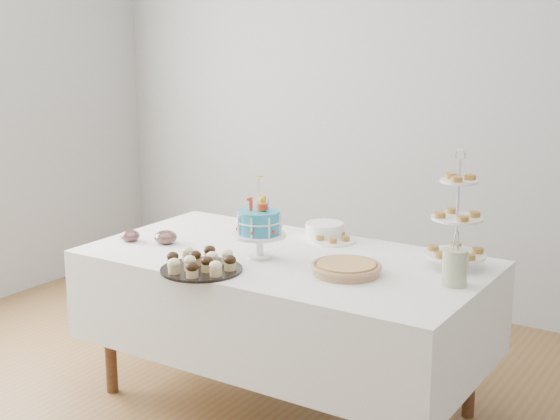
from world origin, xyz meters
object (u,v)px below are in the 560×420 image
Objects in this scene: tiered_stand at (457,219)px; pastry_plate at (333,239)px; cupcake_tray at (201,262)px; jam_bowl_b at (130,236)px; birthday_cake at (259,236)px; plate_stack at (325,230)px; utensil_pitcher at (455,266)px; table at (284,301)px; pie at (346,268)px; jam_bowl_a at (166,237)px.

pastry_plate is at bearing 172.73° from tiered_stand.
cupcake_tray is 3.72× the size of jam_bowl_b.
birthday_cake reaches higher than cupcake_tray.
utensil_pitcher is at bearing -24.12° from plate_stack.
tiered_stand is at bearing -9.92° from plate_stack.
birthday_cake reaches higher than utensil_pitcher.
plate_stack is at bearing 170.08° from tiered_stand.
table is 0.47m from pie.
tiered_stand reaches higher than plate_stack.
cupcake_tray is 0.80m from pastry_plate.
plate_stack reaches higher than table.
jam_bowl_a is at bearing -144.55° from pastry_plate.
jam_bowl_a is (-0.54, -0.05, -0.07)m from birthday_cake.
jam_bowl_a is (-0.69, -0.49, 0.02)m from pastry_plate.
jam_bowl_b is at bearing -166.05° from table.
pastry_plate is 1.04m from jam_bowl_b.
table is 6.06× the size of pie.
cupcake_tray is at bearing -108.86° from pastry_plate.
table is 0.90m from utensil_pitcher.
tiered_stand is at bearing 43.98° from pie.
jam_bowl_b is (-0.81, -0.20, 0.26)m from table.
pie is 1.01m from jam_bowl_a.
jam_bowl_a reaches higher than pie.
pie is 0.62m from plate_stack.
utensil_pitcher is at bearing 6.22° from jam_bowl_a.
pie is 1.35× the size of pastry_plate.
birthday_cake is 1.96× the size of plate_stack.
cupcake_tray is at bearing -115.37° from table.
pie is 1.20m from jam_bowl_b.
pie is at bearing -14.85° from birthday_cake.
birthday_cake is 1.24× the size of pie.
jam_bowl_b is at bearing -161.37° from jam_bowl_a.
plate_stack is 0.83× the size of utensil_pitcher.
tiered_stand reaches higher than utensil_pitcher.
jam_bowl_b is at bearing -143.20° from plate_stack.
birthday_cake is at bearing -168.73° from utensil_pitcher.
plate_stack is at bearing 36.80° from jam_bowl_b.
pastry_plate is at bearing 35.45° from jam_bowl_a.
pie is (0.38, -0.09, 0.26)m from table.
jam_bowl_a is (-0.62, -0.54, -0.01)m from plate_stack.
pie is at bearing -54.78° from pastry_plate.
tiered_stand is 2.28× the size of utensil_pitcher.
utensil_pitcher is (0.93, 0.11, -0.02)m from birthday_cake.
birthday_cake reaches higher than plate_stack.
plate_stack is at bearing 77.09° from cupcake_tray.
pie is 0.54m from pastry_plate.
birthday_cake is 3.94× the size of jam_bowl_b.
cupcake_tray is (-0.10, -0.31, -0.07)m from birthday_cake.
cupcake_tray is 1.86× the size of plate_stack.
birthday_cake is at bearing 71.33° from cupcake_tray.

